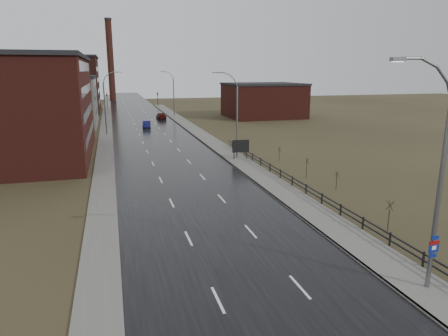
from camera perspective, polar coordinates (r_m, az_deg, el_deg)
road at (r=74.84m, az=-10.25°, el=4.70°), size 14.00×300.00×0.06m
sidewalk_right at (r=52.31m, az=1.95°, el=1.15°), size 3.20×180.00×0.18m
curb_right at (r=51.88m, az=0.35°, el=1.05°), size 0.16×180.00×0.18m
sidewalk_left at (r=74.53m, az=-16.55°, el=4.34°), size 2.40×260.00×0.12m
warehouse_near at (r=60.48m, az=-29.38°, el=7.51°), size 22.44×28.56×13.50m
warehouse_mid at (r=92.51m, az=-22.83°, el=8.81°), size 16.32×20.40×10.50m
warehouse_far at (r=122.75m, az=-23.67°, el=10.86°), size 26.52×24.48×15.50m
building_right at (r=102.88m, az=5.62°, el=9.63°), size 18.36×16.32×8.50m
smokestack at (r=163.69m, az=-15.91°, el=14.62°), size 2.70×2.70×30.70m
streetlight_main at (r=22.60m, az=27.97°, el=-1.75°), size 3.91×0.29×12.11m
streetlight_right_mid at (r=52.29m, az=1.56°, el=7.53°), size 3.36×0.28×11.35m
streetlight_left at (r=75.85m, az=-16.45°, el=8.91°), size 3.36×0.28×11.35m
streetlight_right_far at (r=104.93m, az=-7.36°, el=10.53°), size 3.36×0.28×11.35m
guardrail at (r=37.86m, az=12.12°, el=-3.10°), size 0.10×53.05×1.10m
shrub_c at (r=31.13m, az=22.50°, el=-6.37°), size 0.59×0.62×2.50m
shrub_d at (r=41.00m, az=15.79°, el=-1.64°), size 0.44×0.47×1.84m
shrub_e at (r=44.49m, az=11.73°, el=0.11°), size 0.55×0.57×2.30m
shrub_f at (r=52.59m, az=7.92°, el=2.07°), size 0.44×0.46×1.84m
billboard at (r=52.38m, az=2.39°, el=3.07°), size 2.31×0.17×2.70m
traffic_light_left at (r=133.82m, az=-16.42°, el=10.22°), size 0.58×2.73×5.30m
traffic_light_right at (r=134.64m, az=-9.49°, el=10.60°), size 0.58×2.73×5.30m
car_near at (r=83.46m, az=-10.99°, el=6.07°), size 2.02×4.56×1.45m
car_far at (r=98.73m, az=-8.96°, el=7.36°), size 2.18×4.94×1.65m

